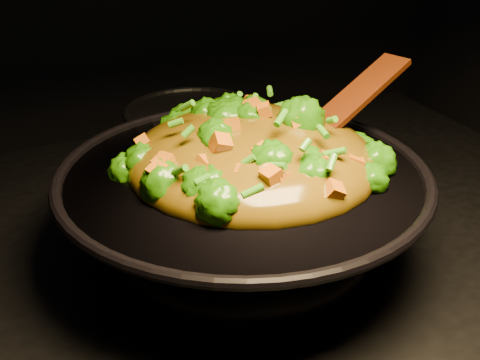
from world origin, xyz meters
name	(u,v)px	position (x,y,z in m)	size (l,w,h in m)	color
wok	(243,217)	(-0.01, -0.05, 0.96)	(0.46, 0.46, 0.13)	black
stir_fry	(253,125)	(0.01, -0.03, 1.09)	(0.33, 0.33, 0.11)	#256907
spatula	(331,118)	(0.12, -0.03, 1.08)	(0.30, 0.04, 0.01)	#360F05
back_pot	(194,143)	(0.01, 0.21, 0.96)	(0.22, 0.22, 0.12)	black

